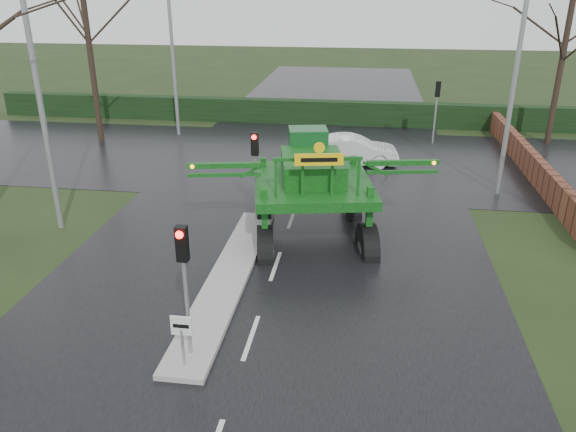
# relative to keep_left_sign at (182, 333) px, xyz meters

# --- Properties ---
(ground) EXTENTS (140.00, 140.00, 0.00)m
(ground) POSITION_rel_keep_left_sign_xyz_m (1.30, 1.50, -1.06)
(ground) COLOR black
(ground) RESTS_ON ground
(road_main) EXTENTS (14.00, 80.00, 0.02)m
(road_main) POSITION_rel_keep_left_sign_xyz_m (1.30, 11.50, -1.05)
(road_main) COLOR black
(road_main) RESTS_ON ground
(road_cross) EXTENTS (80.00, 12.00, 0.02)m
(road_cross) POSITION_rel_keep_left_sign_xyz_m (1.30, 17.50, -1.05)
(road_cross) COLOR black
(road_cross) RESTS_ON ground
(median_island) EXTENTS (1.20, 10.00, 0.16)m
(median_island) POSITION_rel_keep_left_sign_xyz_m (0.00, 4.50, -0.97)
(median_island) COLOR gray
(median_island) RESTS_ON ground
(hedge_row) EXTENTS (44.00, 0.90, 1.50)m
(hedge_row) POSITION_rel_keep_left_sign_xyz_m (1.30, 25.50, -0.31)
(hedge_row) COLOR black
(hedge_row) RESTS_ON ground
(brick_wall) EXTENTS (0.40, 20.00, 1.20)m
(brick_wall) POSITION_rel_keep_left_sign_xyz_m (11.80, 17.50, -0.46)
(brick_wall) COLOR #592D1E
(brick_wall) RESTS_ON ground
(keep_left_sign) EXTENTS (0.50, 0.07, 1.35)m
(keep_left_sign) POSITION_rel_keep_left_sign_xyz_m (0.00, 0.00, 0.00)
(keep_left_sign) COLOR gray
(keep_left_sign) RESTS_ON ground
(traffic_signal_near) EXTENTS (0.26, 0.33, 3.52)m
(traffic_signal_near) POSITION_rel_keep_left_sign_xyz_m (0.00, 0.49, 1.53)
(traffic_signal_near) COLOR gray
(traffic_signal_near) RESTS_ON ground
(traffic_signal_mid) EXTENTS (0.26, 0.33, 3.52)m
(traffic_signal_mid) POSITION_rel_keep_left_sign_xyz_m (0.00, 8.99, 1.53)
(traffic_signal_mid) COLOR gray
(traffic_signal_mid) RESTS_ON ground
(traffic_signal_far) EXTENTS (0.26, 0.33, 3.52)m
(traffic_signal_far) POSITION_rel_keep_left_sign_xyz_m (7.80, 21.51, 1.53)
(traffic_signal_far) COLOR gray
(traffic_signal_far) RESTS_ON ground
(street_light_left_near) EXTENTS (3.85, 0.30, 10.00)m
(street_light_left_near) POSITION_rel_keep_left_sign_xyz_m (-6.89, 7.50, 4.93)
(street_light_left_near) COLOR gray
(street_light_left_near) RESTS_ON ground
(street_light_right) EXTENTS (3.85, 0.30, 10.00)m
(street_light_right) POSITION_rel_keep_left_sign_xyz_m (9.49, 13.50, 4.93)
(street_light_right) COLOR gray
(street_light_right) RESTS_ON ground
(street_light_left_far) EXTENTS (3.85, 0.30, 10.00)m
(street_light_left_far) POSITION_rel_keep_left_sign_xyz_m (-6.89, 21.50, 4.93)
(street_light_left_far) COLOR gray
(street_light_left_far) RESTS_ON ground
(tree_left_far) EXTENTS (7.70, 7.70, 13.26)m
(tree_left_far) POSITION_rel_keep_left_sign_xyz_m (-11.20, 19.50, 6.09)
(tree_left_far) COLOR black
(tree_left_far) RESTS_ON ground
(tree_right_far) EXTENTS (7.00, 7.00, 12.05)m
(tree_right_far) POSITION_rel_keep_left_sign_xyz_m (14.30, 22.50, 5.44)
(tree_right_far) COLOR black
(tree_right_far) RESTS_ON ground
(crop_sprayer) EXTENTS (8.63, 6.11, 4.89)m
(crop_sprayer) POSITION_rel_keep_left_sign_xyz_m (0.76, 6.63, 1.26)
(crop_sprayer) COLOR black
(crop_sprayer) RESTS_ON ground
(white_sedan) EXTENTS (4.60, 1.92, 1.48)m
(white_sedan) POSITION_rel_keep_left_sign_xyz_m (3.40, 16.83, -1.06)
(white_sedan) COLOR silver
(white_sedan) RESTS_ON ground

